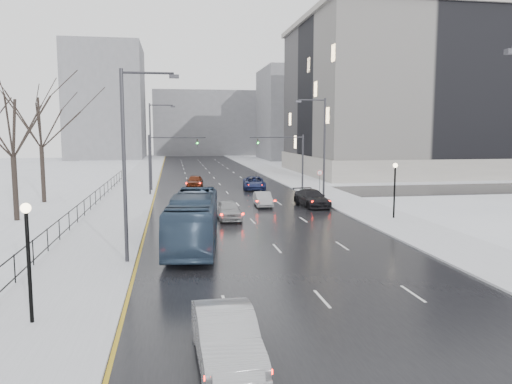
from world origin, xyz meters
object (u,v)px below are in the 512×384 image
sedan_center_near (229,210)px  sedan_right_far (312,198)px  lamppost_r_mid (395,182)px  no_uturn_sign (320,175)px  streetlight_r_mid (322,144)px  sedan_center_far (195,181)px  streetlight_l_near (129,156)px  tree_park_e (44,203)px  bus (193,220)px  sedan_right_near (263,199)px  mast_signal_right (293,156)px  streetlight_l_far (153,142)px  mast_signal_left (160,157)px  lamppost_l (28,245)px  tree_park_d (17,222)px  sedan_left_near (226,337)px  sedan_right_cross (254,183)px

sedan_center_near → sedan_right_far: bearing=32.2°
lamppost_r_mid → no_uturn_sign: (-1.80, 14.00, -0.64)m
streetlight_r_mid → sedan_center_far: (-11.52, 14.65, -4.80)m
sedan_center_far → no_uturn_sign: bearing=-32.8°
streetlight_l_near → tree_park_e: bearing=112.7°
bus → sedan_right_near: bus is taller
mast_signal_right → streetlight_r_mid: bearing=-84.0°
sedan_right_far → sedan_center_far: 19.76m
streetlight_l_far → streetlight_l_near: bearing=-90.0°
streetlight_r_mid → streetlight_l_far: same height
mast_signal_left → sedan_right_far: bearing=-37.1°
streetlight_r_mid → sedan_right_near: 7.95m
sedan_right_far → lamppost_l: bearing=-130.6°
streetlight_r_mid → bus: (-12.97, -16.45, -4.01)m
streetlight_r_mid → lamppost_l: bearing=-124.4°
sedan_right_near → sedan_center_far: bearing=110.3°
streetlight_l_far → sedan_right_far: (14.69, -14.47, -4.81)m
streetlight_l_near → sedan_right_far: streetlight_l_near is taller
streetlight_r_mid → lamppost_r_mid: bearing=-74.2°
streetlight_l_near → bus: bearing=46.5°
tree_park_e → sedan_right_near: size_ratio=3.36×
streetlight_l_far → lamppost_l: (-2.83, -40.00, -2.67)m
tree_park_d → sedan_center_far: (14.45, 20.65, 0.81)m
no_uturn_sign → mast_signal_left: bearing=166.4°
streetlight_l_near → mast_signal_right: bearing=61.0°
lamppost_r_mid → sedan_center_far: bearing=120.2°
no_uturn_sign → sedan_center_near: (-10.93, -11.91, -1.52)m
lamppost_l → streetlight_l_far: bearing=85.9°
streetlight_r_mid → sedan_left_near: size_ratio=2.03×
streetlight_l_near → lamppost_r_mid: 21.78m
tree_park_e → lamppost_r_mid: bearing=-25.6°
tree_park_d → sedan_left_near: (13.30, -26.00, 0.85)m
tree_park_d → mast_signal_left: bearing=53.2°
streetlight_l_near → bus: (3.37, 3.55, -4.01)m
mast_signal_right → bus: mast_signal_right is taller
sedan_left_near → tree_park_d: bearing=115.0°
tree_park_e → bus: 24.50m
tree_park_e → sedan_center_far: tree_park_e is taller
tree_park_e → sedan_right_far: size_ratio=2.56×
streetlight_l_near → sedan_right_cross: 34.07m
lamppost_r_mid → sedan_center_far: size_ratio=0.94×
mast_signal_right → sedan_right_cross: size_ratio=1.20×
lamppost_r_mid → mast_signal_left: (-18.33, 18.00, 1.16)m
sedan_right_near → sedan_center_far: size_ratio=0.88×
bus → tree_park_d: bearing=147.4°
streetlight_l_near → mast_signal_left: bearing=88.3°
tree_park_d → streetlight_l_near: streetlight_l_near is taller
tree_park_d → no_uturn_sign: (27.00, 10.00, 2.30)m
lamppost_l → sedan_right_far: 31.04m
sedan_center_near → sedan_center_far: bearing=93.0°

